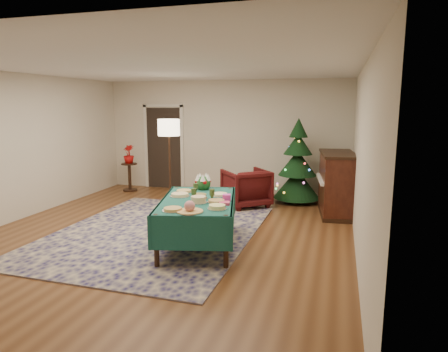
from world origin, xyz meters
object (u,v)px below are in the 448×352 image
(gift_box, at_px, (227,198))
(christmas_tree, at_px, (297,165))
(floor_lamp, at_px, (169,133))
(potted_plant, at_px, (129,158))
(piano, at_px, (337,184))
(armchair, at_px, (246,186))
(buffet_table, at_px, (198,209))
(side_table, at_px, (130,177))

(gift_box, bearing_deg, christmas_tree, 77.86)
(gift_box, distance_m, floor_lamp, 2.78)
(potted_plant, distance_m, piano, 5.02)
(armchair, distance_m, floor_lamp, 1.94)
(potted_plant, bearing_deg, floor_lamp, -36.95)
(gift_box, height_order, christmas_tree, christmas_tree)
(armchair, bearing_deg, piano, 139.92)
(buffet_table, relative_size, armchair, 2.37)
(buffet_table, bearing_deg, armchair, 86.58)
(armchair, distance_m, potted_plant, 3.23)
(floor_lamp, bearing_deg, christmas_tree, 26.60)
(side_table, height_order, potted_plant, potted_plant)
(gift_box, xyz_separation_m, piano, (1.54, 2.45, -0.18))
(gift_box, distance_m, christmas_tree, 3.29)
(christmas_tree, bearing_deg, floor_lamp, -153.40)
(side_table, distance_m, christmas_tree, 4.14)
(gift_box, xyz_separation_m, potted_plant, (-3.42, 3.21, 0.04))
(buffet_table, xyz_separation_m, floor_lamp, (-1.34, 2.02, 0.97))
(floor_lamp, relative_size, side_table, 2.64)
(armchair, xyz_separation_m, piano, (1.83, -0.07, 0.16))
(gift_box, bearing_deg, armchair, 96.53)
(side_table, bearing_deg, christmas_tree, 0.07)
(gift_box, height_order, piano, piano)
(gift_box, bearing_deg, side_table, 136.79)
(potted_plant, height_order, piano, piano)
(floor_lamp, height_order, potted_plant, floor_lamp)
(piano, bearing_deg, side_table, 171.22)
(buffet_table, xyz_separation_m, side_table, (-2.98, 3.25, -0.25))
(floor_lamp, bearing_deg, buffet_table, -56.37)
(buffet_table, bearing_deg, piano, 51.47)
(side_table, bearing_deg, gift_box, -43.21)
(buffet_table, height_order, christmas_tree, christmas_tree)
(christmas_tree, bearing_deg, side_table, -179.93)
(armchair, distance_m, side_table, 3.21)
(floor_lamp, xyz_separation_m, side_table, (-1.64, 1.23, -1.22))
(potted_plant, bearing_deg, piano, -8.78)
(floor_lamp, relative_size, christmas_tree, 0.99)
(gift_box, bearing_deg, floor_lamp, 131.97)
(floor_lamp, bearing_deg, piano, 8.02)
(floor_lamp, height_order, christmas_tree, christmas_tree)
(armchair, height_order, floor_lamp, floor_lamp)
(piano, bearing_deg, armchair, 177.96)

